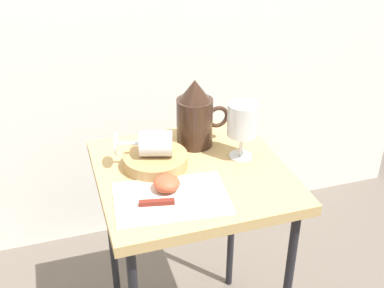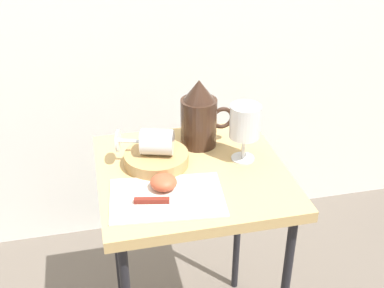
{
  "view_description": "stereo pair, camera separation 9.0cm",
  "coord_description": "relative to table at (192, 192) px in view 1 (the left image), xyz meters",
  "views": [
    {
      "loc": [
        -0.33,
        -1.04,
        1.39
      ],
      "look_at": [
        0.0,
        0.0,
        0.76
      ],
      "focal_mm": 45.51,
      "sensor_mm": 36.0,
      "label": 1
    },
    {
      "loc": [
        -0.24,
        -1.06,
        1.39
      ],
      "look_at": [
        0.0,
        0.0,
        0.76
      ],
      "focal_mm": 45.51,
      "sensor_mm": 36.0,
      "label": 2
    }
  ],
  "objects": [
    {
      "name": "pitcher",
      "position": [
        0.05,
        0.13,
        0.15
      ],
      "size": [
        0.16,
        0.1,
        0.2
      ],
      "color": "#382319",
      "rests_on": "table"
    },
    {
      "name": "basket_tray",
      "position": [
        -0.09,
        0.05,
        0.09
      ],
      "size": [
        0.17,
        0.17,
        0.03
      ],
      "primitive_type": "cylinder",
      "color": "tan",
      "rests_on": "table"
    },
    {
      "name": "linen_napkin",
      "position": [
        -0.09,
        -0.11,
        0.07
      ],
      "size": [
        0.29,
        0.21,
        0.0
      ],
      "primitive_type": "cube",
      "rotation": [
        0.0,
        0.0,
        -0.1
      ],
      "color": "silver",
      "rests_on": "table"
    },
    {
      "name": "knife",
      "position": [
        -0.1,
        -0.13,
        0.08
      ],
      "size": [
        0.2,
        0.06,
        0.01
      ],
      "color": "silver",
      "rests_on": "linen_napkin"
    },
    {
      "name": "table",
      "position": [
        0.0,
        0.0,
        0.0
      ],
      "size": [
        0.5,
        0.49,
        0.68
      ],
      "color": "tan",
      "rests_on": "ground_plane"
    },
    {
      "name": "apple_half_left",
      "position": [
        -0.09,
        -0.07,
        0.1
      ],
      "size": [
        0.07,
        0.07,
        0.04
      ],
      "primitive_type": "ellipsoid",
      "color": "#C15133",
      "rests_on": "linen_napkin"
    },
    {
      "name": "wine_glass_tipped_near",
      "position": [
        -0.09,
        0.05,
        0.14
      ],
      "size": [
        0.16,
        0.11,
        0.07
      ],
      "color": "silver",
      "rests_on": "basket_tray"
    },
    {
      "name": "wine_glass_upright",
      "position": [
        0.15,
        0.02,
        0.18
      ],
      "size": [
        0.08,
        0.08,
        0.16
      ],
      "color": "silver",
      "rests_on": "table"
    }
  ]
}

